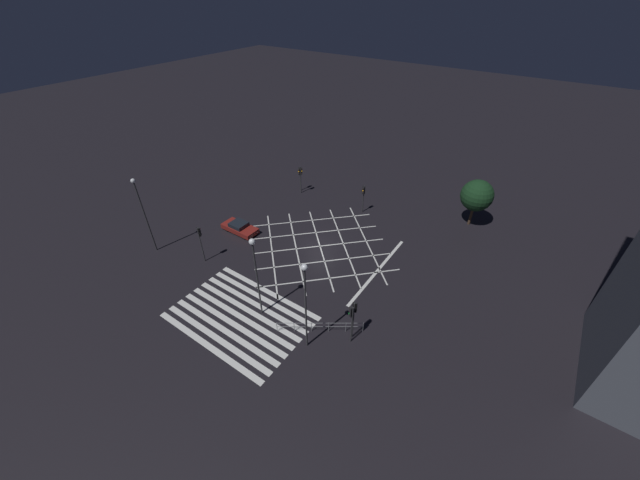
{
  "coord_description": "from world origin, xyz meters",
  "views": [
    {
      "loc": [
        17.25,
        -25.02,
        23.4
      ],
      "look_at": [
        0.0,
        0.0,
        0.82
      ],
      "focal_mm": 20.0,
      "sensor_mm": 36.0,
      "label": 1
    }
  ],
  "objects_px": {
    "street_lamp_far": "(142,206)",
    "street_tree_near": "(477,196)",
    "traffic_light_sw_cross": "(200,237)",
    "street_lamp_east": "(305,294)",
    "traffic_light_nw_main": "(301,175)",
    "traffic_light_se_main": "(351,317)",
    "traffic_light_median_north": "(363,194)",
    "traffic_light_nw_cross": "(300,174)",
    "street_lamp_west": "(255,264)",
    "waiting_car": "(240,227)",
    "traffic_light_se_cross": "(354,313)"
  },
  "relations": [
    {
      "from": "traffic_light_median_north",
      "to": "traffic_light_nw_cross",
      "type": "height_order",
      "value": "traffic_light_median_north"
    },
    {
      "from": "street_lamp_east",
      "to": "waiting_car",
      "type": "relative_size",
      "value": 1.94
    },
    {
      "from": "traffic_light_nw_main",
      "to": "traffic_light_sw_cross",
      "type": "xyz_separation_m",
      "value": [
        0.38,
        -16.82,
        0.22
      ]
    },
    {
      "from": "traffic_light_se_cross",
      "to": "street_lamp_west",
      "type": "xyz_separation_m",
      "value": [
        -7.73,
        -2.26,
        2.73
      ]
    },
    {
      "from": "street_tree_near",
      "to": "street_lamp_west",
      "type": "bearing_deg",
      "value": -114.07
    },
    {
      "from": "waiting_car",
      "to": "street_lamp_west",
      "type": "bearing_deg",
      "value": -36.9
    },
    {
      "from": "traffic_light_nw_cross",
      "to": "traffic_light_se_cross",
      "type": "relative_size",
      "value": 0.87
    },
    {
      "from": "street_tree_near",
      "to": "waiting_car",
      "type": "distance_m",
      "value": 26.77
    },
    {
      "from": "traffic_light_se_main",
      "to": "street_lamp_east",
      "type": "xyz_separation_m",
      "value": [
        -2.53,
        -2.27,
        2.86
      ]
    },
    {
      "from": "traffic_light_sw_cross",
      "to": "street_tree_near",
      "type": "bearing_deg",
      "value": -42.54
    },
    {
      "from": "traffic_light_median_north",
      "to": "traffic_light_nw_main",
      "type": "relative_size",
      "value": 0.96
    },
    {
      "from": "street_lamp_far",
      "to": "street_tree_near",
      "type": "relative_size",
      "value": 1.5
    },
    {
      "from": "traffic_light_sw_cross",
      "to": "traffic_light_se_cross",
      "type": "bearing_deg",
      "value": -89.13
    },
    {
      "from": "traffic_light_se_main",
      "to": "traffic_light_se_cross",
      "type": "xyz_separation_m",
      "value": [
        -0.03,
        0.52,
        0.01
      ]
    },
    {
      "from": "traffic_light_nw_main",
      "to": "traffic_light_se_cross",
      "type": "distance_m",
      "value": 24.16
    },
    {
      "from": "traffic_light_median_north",
      "to": "waiting_car",
      "type": "bearing_deg",
      "value": -39.29
    },
    {
      "from": "traffic_light_nw_main",
      "to": "traffic_light_se_main",
      "type": "bearing_deg",
      "value": -44.1
    },
    {
      "from": "waiting_car",
      "to": "street_lamp_far",
      "type": "bearing_deg",
      "value": -123.16
    },
    {
      "from": "traffic_light_median_north",
      "to": "traffic_light_se_main",
      "type": "xyz_separation_m",
      "value": [
        8.61,
        -17.42,
        0.22
      ]
    },
    {
      "from": "traffic_light_sw_cross",
      "to": "traffic_light_se_cross",
      "type": "relative_size",
      "value": 1.04
    },
    {
      "from": "street_lamp_west",
      "to": "traffic_light_se_main",
      "type": "bearing_deg",
      "value": 12.61
    },
    {
      "from": "traffic_light_nw_cross",
      "to": "waiting_car",
      "type": "height_order",
      "value": "traffic_light_nw_cross"
    },
    {
      "from": "street_lamp_west",
      "to": "street_lamp_far",
      "type": "xyz_separation_m",
      "value": [
        -15.12,
        0.21,
        -0.06
      ]
    },
    {
      "from": "traffic_light_median_north",
      "to": "traffic_light_se_cross",
      "type": "bearing_deg",
      "value": 26.92
    },
    {
      "from": "traffic_light_se_main",
      "to": "street_lamp_far",
      "type": "height_order",
      "value": "street_lamp_far"
    },
    {
      "from": "traffic_light_median_north",
      "to": "traffic_light_nw_main",
      "type": "distance_m",
      "value": 9.02
    },
    {
      "from": "traffic_light_nw_main",
      "to": "street_tree_near",
      "type": "height_order",
      "value": "street_tree_near"
    },
    {
      "from": "traffic_light_nw_cross",
      "to": "street_lamp_east",
      "type": "distance_m",
      "value": 25.37
    },
    {
      "from": "traffic_light_se_main",
      "to": "street_lamp_far",
      "type": "xyz_separation_m",
      "value": [
        -22.88,
        -1.53,
        2.67
      ]
    },
    {
      "from": "street_lamp_east",
      "to": "street_tree_near",
      "type": "height_order",
      "value": "street_lamp_east"
    },
    {
      "from": "traffic_light_median_north",
      "to": "street_lamp_west",
      "type": "relative_size",
      "value": 0.45
    },
    {
      "from": "traffic_light_sw_cross",
      "to": "traffic_light_nw_main",
      "type": "bearing_deg",
      "value": 1.3
    },
    {
      "from": "traffic_light_sw_cross",
      "to": "street_lamp_east",
      "type": "xyz_separation_m",
      "value": [
        14.71,
        -2.53,
        2.74
      ]
    },
    {
      "from": "traffic_light_nw_main",
      "to": "traffic_light_nw_cross",
      "type": "height_order",
      "value": "traffic_light_nw_main"
    },
    {
      "from": "traffic_light_nw_main",
      "to": "traffic_light_se_cross",
      "type": "xyz_separation_m",
      "value": [
        17.59,
        -16.56,
        0.11
      ]
    },
    {
      "from": "street_lamp_east",
      "to": "waiting_car",
      "type": "xyz_separation_m",
      "value": [
        -15.46,
        8.22,
        -5.07
      ]
    },
    {
      "from": "traffic_light_median_north",
      "to": "street_tree_near",
      "type": "bearing_deg",
      "value": 112.78
    },
    {
      "from": "street_lamp_east",
      "to": "street_tree_near",
      "type": "bearing_deg",
      "value": 77.37
    },
    {
      "from": "traffic_light_sw_cross",
      "to": "street_tree_near",
      "type": "relative_size",
      "value": 0.73
    },
    {
      "from": "street_lamp_far",
      "to": "street_tree_near",
      "type": "height_order",
      "value": "street_lamp_far"
    },
    {
      "from": "traffic_light_se_main",
      "to": "street_lamp_west",
      "type": "height_order",
      "value": "street_lamp_west"
    },
    {
      "from": "traffic_light_se_main",
      "to": "traffic_light_sw_cross",
      "type": "bearing_deg",
      "value": -0.86
    },
    {
      "from": "street_lamp_east",
      "to": "traffic_light_se_cross",
      "type": "bearing_deg",
      "value": 48.12
    },
    {
      "from": "traffic_light_se_cross",
      "to": "waiting_car",
      "type": "height_order",
      "value": "traffic_light_se_cross"
    },
    {
      "from": "traffic_light_median_north",
      "to": "traffic_light_nw_cross",
      "type": "distance_m",
      "value": 9.54
    },
    {
      "from": "traffic_light_median_north",
      "to": "traffic_light_se_main",
      "type": "relative_size",
      "value": 0.92
    },
    {
      "from": "traffic_light_nw_main",
      "to": "traffic_light_nw_cross",
      "type": "xyz_separation_m",
      "value": [
        -0.53,
        0.38,
        -0.24
      ]
    },
    {
      "from": "traffic_light_median_north",
      "to": "traffic_light_nw_main",
      "type": "xyz_separation_m",
      "value": [
        -9.01,
        -0.34,
        0.12
      ]
    },
    {
      "from": "street_lamp_east",
      "to": "street_lamp_far",
      "type": "bearing_deg",
      "value": 177.91
    },
    {
      "from": "street_lamp_far",
      "to": "traffic_light_se_cross",
      "type": "bearing_deg",
      "value": 5.12
    }
  ]
}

